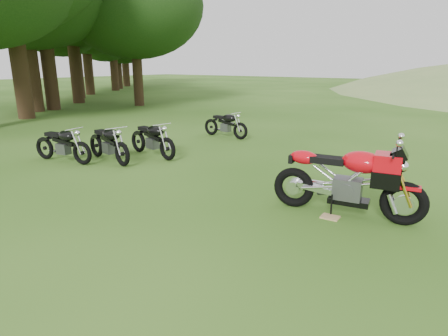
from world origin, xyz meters
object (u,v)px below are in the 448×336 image
Objects in this scene: vintage_moto_d at (225,124)px; vintage_moto_a at (152,138)px; vintage_moto_c at (108,142)px; vintage_moto_b at (62,143)px; sport_motorcycle at (347,175)px; plywood_board at (330,217)px.

vintage_moto_a is at bearing -87.54° from vintage_moto_d.
vintage_moto_d is at bearing 98.43° from vintage_moto_a.
vintage_moto_d is at bearing 93.13° from vintage_moto_c.
vintage_moto_b reaches higher than vintage_moto_d.
vintage_moto_a reaches higher than vintage_moto_b.
vintage_moto_a is 1.00× the size of vintage_moto_c.
vintage_moto_b is at bearing -102.46° from vintage_moto_d.
sport_motorcycle is 0.73m from plywood_board.
sport_motorcycle is 1.23× the size of vintage_moto_a.
sport_motorcycle reaches higher than vintage_moto_b.
vintage_moto_c is at bearing -93.82° from vintage_moto_d.
sport_motorcycle is 8.13× the size of plywood_board.
vintage_moto_a is 1.03× the size of vintage_moto_b.
vintage_moto_d is (0.01, 3.29, -0.03)m from vintage_moto_a.
vintage_moto_c is (-5.98, -0.07, -0.19)m from sport_motorcycle.
plywood_board is 0.16× the size of vintage_moto_d.
sport_motorcycle is 1.22× the size of vintage_moto_c.
plywood_board is 5.87m from vintage_moto_c.
vintage_moto_c reaches higher than vintage_moto_d.
vintage_moto_b is 1.04× the size of vintage_moto_d.
sport_motorcycle is at bearing 10.25° from vintage_moto_c.
vintage_moto_c is 1.07× the size of vintage_moto_d.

